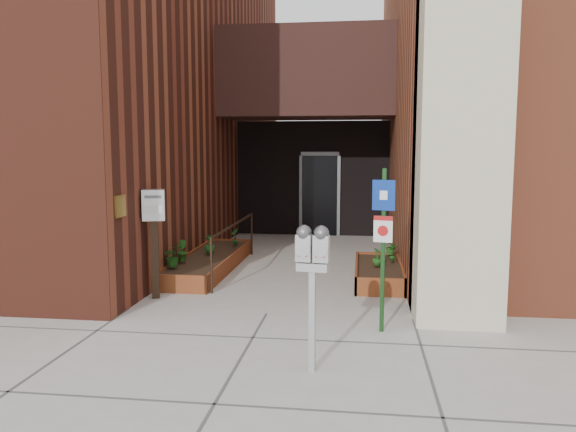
% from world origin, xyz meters
% --- Properties ---
extents(ground, '(80.00, 80.00, 0.00)m').
position_xyz_m(ground, '(0.00, 0.00, 0.00)').
color(ground, '#9E9991').
rests_on(ground, ground).
extents(architecture, '(20.00, 14.60, 10.00)m').
position_xyz_m(architecture, '(-0.18, 6.89, 4.98)').
color(architecture, maroon).
rests_on(architecture, ground).
extents(planter_left, '(0.90, 3.60, 0.30)m').
position_xyz_m(planter_left, '(-1.55, 2.70, 0.13)').
color(planter_left, brown).
rests_on(planter_left, ground).
extents(planter_right, '(0.80, 2.20, 0.30)m').
position_xyz_m(planter_right, '(1.60, 2.20, 0.13)').
color(planter_right, brown).
rests_on(planter_right, ground).
extents(handrail, '(0.04, 3.34, 0.90)m').
position_xyz_m(handrail, '(-1.05, 2.65, 0.75)').
color(handrail, black).
rests_on(handrail, ground).
extents(parking_meter, '(0.35, 0.18, 1.52)m').
position_xyz_m(parking_meter, '(0.80, -1.92, 1.18)').
color(parking_meter, '#B0B0B3').
rests_on(parking_meter, ground).
extents(sign_post, '(0.28, 0.10, 2.04)m').
position_xyz_m(sign_post, '(1.56, -0.56, 1.26)').
color(sign_post, '#133413').
rests_on(sign_post, ground).
extents(payment_dropbox, '(0.39, 0.33, 1.67)m').
position_xyz_m(payment_dropbox, '(-1.82, 0.62, 1.20)').
color(payment_dropbox, black).
rests_on(payment_dropbox, ground).
extents(shrub_left_a, '(0.45, 0.45, 0.36)m').
position_xyz_m(shrub_left_a, '(-1.85, 1.51, 0.48)').
color(shrub_left_a, '#1B5016').
rests_on(shrub_left_a, planter_left).
extents(shrub_left_b, '(0.29, 0.29, 0.38)m').
position_xyz_m(shrub_left_b, '(-1.85, 1.96, 0.49)').
color(shrub_left_b, '#205718').
rests_on(shrub_left_b, planter_left).
extents(shrub_left_c, '(0.28, 0.28, 0.36)m').
position_xyz_m(shrub_left_c, '(-1.57, 2.80, 0.48)').
color(shrub_left_c, '#1C6221').
rests_on(shrub_left_c, planter_left).
extents(shrub_left_d, '(0.25, 0.25, 0.35)m').
position_xyz_m(shrub_left_d, '(-1.29, 3.74, 0.47)').
color(shrub_left_d, '#164F19').
rests_on(shrub_left_d, planter_left).
extents(shrub_right_a, '(0.21, 0.21, 0.29)m').
position_xyz_m(shrub_right_a, '(1.57, 2.06, 0.45)').
color(shrub_right_a, '#1E5117').
rests_on(shrub_right_a, planter_right).
extents(shrub_right_b, '(0.17, 0.17, 0.31)m').
position_xyz_m(shrub_right_b, '(1.85, 2.47, 0.46)').
color(shrub_right_b, '#1E5217').
rests_on(shrub_right_b, planter_right).
extents(shrub_right_c, '(0.28, 0.28, 0.30)m').
position_xyz_m(shrub_right_c, '(1.85, 3.10, 0.45)').
color(shrub_right_c, '#27611B').
rests_on(shrub_right_c, planter_right).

